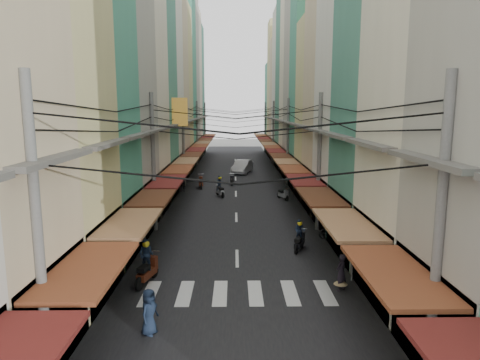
{
  "coord_description": "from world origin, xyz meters",
  "views": [
    {
      "loc": [
        -0.12,
        -22.05,
        7.3
      ],
      "look_at": [
        0.23,
        4.63,
        2.8
      ],
      "focal_mm": 32.0,
      "sensor_mm": 36.0,
      "label": 1
    }
  ],
  "objects": [
    {
      "name": "bicycle",
      "position": [
        5.5,
        1.26,
        0.0
      ],
      "size": [
        1.79,
        1.01,
        1.16
      ],
      "primitive_type": "imported",
      "rotation": [
        0.0,
        0.0,
        1.8
      ],
      "color": "black",
      "rests_on": "ground"
    },
    {
      "name": "building_row_right",
      "position": [
        7.92,
        16.45,
        9.41
      ],
      "size": [
        7.8,
        68.98,
        22.59
      ],
      "color": "#44977A",
      "rests_on": "ground"
    },
    {
      "name": "market_umbrella",
      "position": [
        7.2,
        -4.51,
        2.01
      ],
      "size": [
        2.16,
        2.16,
        2.28
      ],
      "color": "#B2B2B7",
      "rests_on": "ground"
    },
    {
      "name": "traffic_sign",
      "position": [
        4.87,
        -4.81,
        2.21
      ],
      "size": [
        0.1,
        0.66,
        3.02
      ],
      "color": "slate",
      "rests_on": "ground"
    },
    {
      "name": "road",
      "position": [
        0.0,
        20.0,
        0.01
      ],
      "size": [
        10.0,
        80.0,
        0.02
      ],
      "primitive_type": "cube",
      "color": "black",
      "rests_on": "ground"
    },
    {
      "name": "pedestrians",
      "position": [
        -4.26,
        4.67,
        1.01
      ],
      "size": [
        12.26,
        24.86,
        2.1
      ],
      "color": "black",
      "rests_on": "ground"
    },
    {
      "name": "sidewalk_left",
      "position": [
        -6.5,
        20.0,
        0.03
      ],
      "size": [
        3.0,
        80.0,
        0.06
      ],
      "primitive_type": "cube",
      "color": "slate",
      "rests_on": "ground"
    },
    {
      "name": "utility_poles",
      "position": [
        0.0,
        15.01,
        6.59
      ],
      "size": [
        10.2,
        66.13,
        8.2
      ],
      "color": "slate",
      "rests_on": "ground"
    },
    {
      "name": "sidewalk_right",
      "position": [
        6.5,
        20.0,
        0.03
      ],
      "size": [
        3.0,
        80.0,
        0.06
      ],
      "primitive_type": "cube",
      "color": "slate",
      "rests_on": "ground"
    },
    {
      "name": "moving_scooters",
      "position": [
        -0.97,
        6.65,
        0.53
      ],
      "size": [
        8.01,
        25.6,
        1.94
      ],
      "color": "black",
      "rests_on": "ground"
    },
    {
      "name": "ground",
      "position": [
        0.0,
        0.0,
        0.0
      ],
      "size": [
        160.0,
        160.0,
        0.0
      ],
      "primitive_type": "plane",
      "color": "slate",
      "rests_on": "ground"
    },
    {
      "name": "parked_scooters",
      "position": [
        3.97,
        -4.12,
        0.47
      ],
      "size": [
        13.44,
        14.97,
        1.02
      ],
      "color": "black",
      "rests_on": "ground"
    },
    {
      "name": "crosswalk",
      "position": [
        -0.0,
        -6.0,
        0.03
      ],
      "size": [
        7.55,
        2.4,
        0.01
      ],
      "color": "silver",
      "rests_on": "ground"
    },
    {
      "name": "building_row_left",
      "position": [
        -7.92,
        16.56,
        9.78
      ],
      "size": [
        7.8,
        67.67,
        23.7
      ],
      "color": "silver",
      "rests_on": "ground"
    },
    {
      "name": "white_car",
      "position": [
        0.78,
        25.95,
        0.0
      ],
      "size": [
        5.6,
        3.32,
        1.85
      ],
      "primitive_type": "imported",
      "rotation": [
        0.0,
        0.0,
        -0.26
      ],
      "color": "silver",
      "rests_on": "ground"
    }
  ]
}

